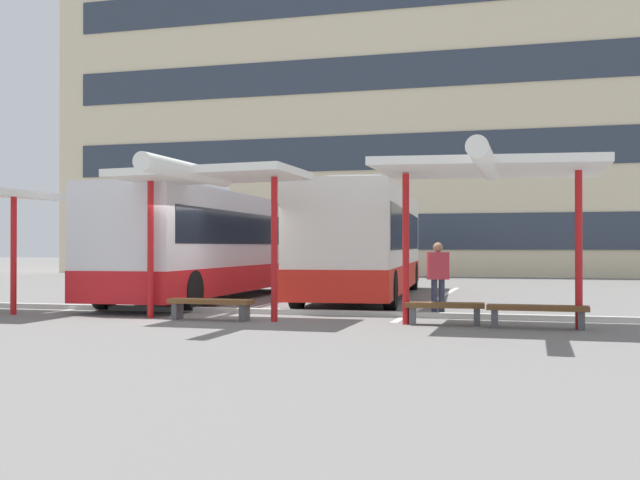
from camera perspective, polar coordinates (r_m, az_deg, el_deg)
The scene contains 14 objects.
ground_plane at distance 18.05m, azimuth -7.44°, elevation -5.50°, with size 160.00×160.00×0.00m, color slate.
terminal_building at distance 47.98m, azimuth 6.98°, elevation 7.95°, with size 41.26×12.16×19.96m.
coach_bus_0 at distance 23.37m, azimuth -8.11°, elevation -0.44°, with size 2.96×11.69×3.46m.
coach_bus_1 at distance 24.03m, azimuth 3.35°, elevation -0.33°, with size 3.70×12.58×3.56m.
lane_stripe_0 at distance 25.54m, azimuth -10.55°, elevation -4.01°, with size 0.16×14.00×0.01m, color white.
lane_stripe_1 at distance 24.01m, azimuth -1.53°, elevation -4.24°, with size 0.16×14.00×0.01m, color white.
lane_stripe_2 at distance 23.15m, azimuth 8.43°, elevation -4.38°, with size 0.16×14.00×0.01m, color white.
waiting_shelter_1 at distance 16.71m, azimuth -8.35°, elevation 4.52°, with size 3.88×4.38×3.28m.
bench_1 at distance 16.91m, azimuth -8.05°, elevation -4.68°, with size 1.89×0.47×0.45m.
waiting_shelter_2 at distance 15.45m, azimuth 12.30°, elevation 5.06°, with size 4.34×5.20×3.29m.
bench_2 at distance 15.88m, azimuth 9.13°, elevation -4.98°, with size 1.61×0.56×0.45m.
bench_3 at distance 15.56m, azimuth 15.67°, elevation -5.03°, with size 1.90×0.42×0.45m.
platform_kerb at distance 18.63m, azimuth -6.68°, elevation -5.16°, with size 44.00×0.24×0.12m, color #ADADA8.
waiting_passenger_1 at distance 17.93m, azimuth 8.65°, elevation -2.43°, with size 0.53×0.36×1.68m.
Camera 1 is at (6.98, -16.57, 1.58)m, focal length 43.58 mm.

